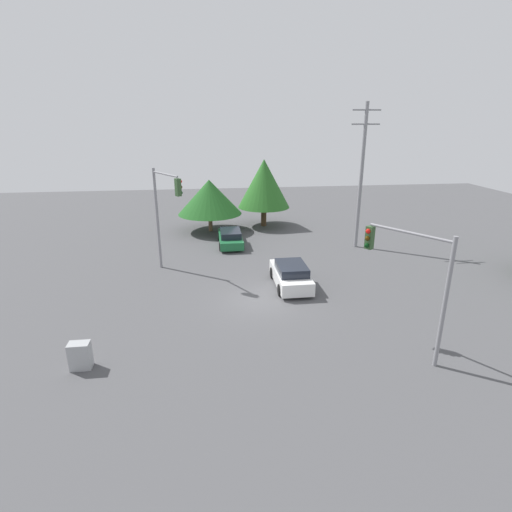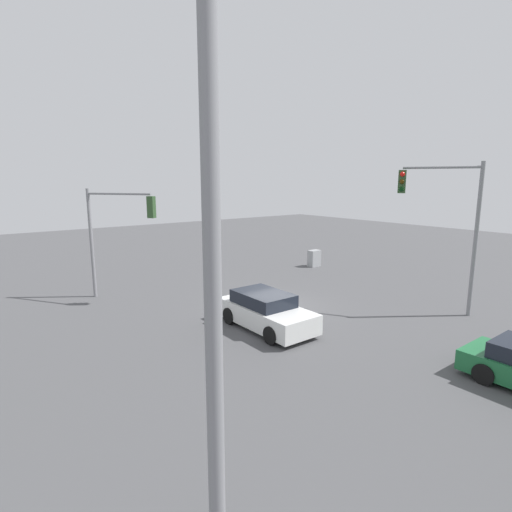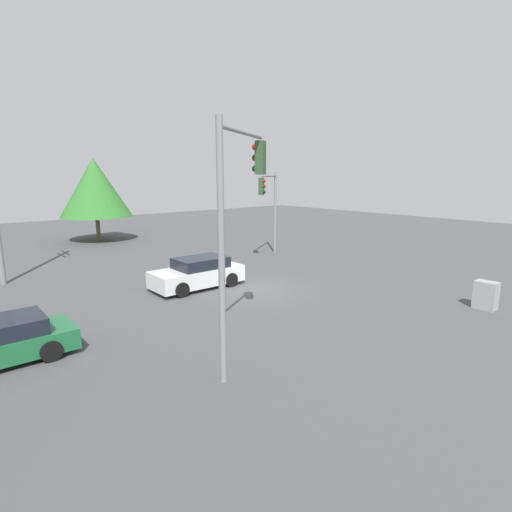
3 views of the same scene
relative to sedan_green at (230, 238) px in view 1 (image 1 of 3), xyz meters
name	(u,v)px [view 1 (image 1 of 3)]	position (x,y,z in m)	size (l,w,h in m)	color
ground_plane	(260,301)	(-0.97, 11.00, -0.64)	(80.00, 80.00, 0.00)	#4C4C4F
sedan_green	(230,238)	(0.00, 0.00, 0.00)	(1.98, 4.59, 1.32)	#1E6638
sedan_white	(291,275)	(-3.17, 9.08, 0.09)	(2.07, 4.55, 1.52)	silver
traffic_signal_main	(165,205)	(4.56, 5.69, 4.05)	(2.04, 3.07, 6.94)	gray
traffic_signal_cross	(411,269)	(-6.58, 16.95, 3.30)	(2.42, 3.41, 5.72)	gray
utility_pole_tall	(361,174)	(-10.17, 1.72, 5.26)	(2.20, 0.28, 11.20)	gray
electrical_cabinet	(80,356)	(7.38, 16.56, -0.05)	(0.86, 0.56, 1.19)	#9EA0A3
tree_behind	(210,197)	(1.55, -4.73, 2.57)	(5.86, 5.86, 4.78)	brown
tree_corner	(264,184)	(-3.66, -5.99, 3.49)	(4.97, 4.97, 6.42)	#4C3823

